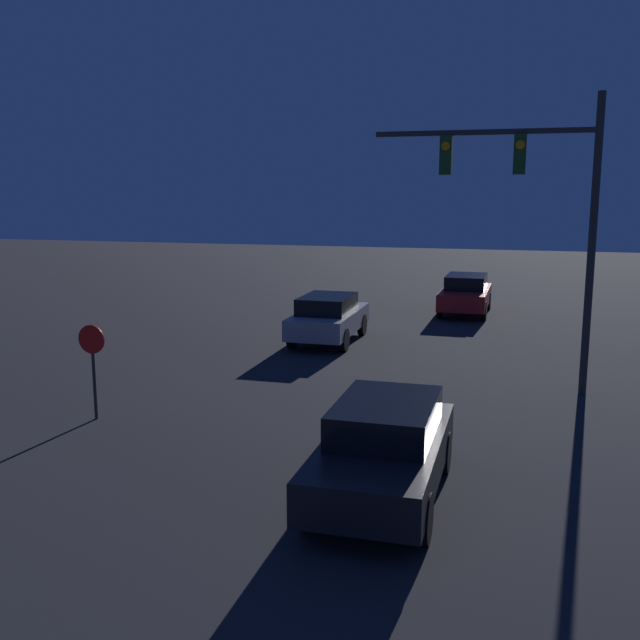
{
  "coord_description": "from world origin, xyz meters",
  "views": [
    {
      "loc": [
        4.02,
        -0.41,
        4.69
      ],
      "look_at": [
        0.0,
        13.39,
        2.1
      ],
      "focal_mm": 40.0,
      "sensor_mm": 36.0,
      "label": 1
    }
  ],
  "objects_px": {
    "car_far": "(466,293)",
    "stop_sign": "(93,355)",
    "car_mid": "(328,317)",
    "traffic_signal_mast": "(538,198)",
    "car_near": "(384,448)"
  },
  "relations": [
    {
      "from": "car_far",
      "to": "stop_sign",
      "type": "distance_m",
      "value": 16.77
    },
    {
      "from": "traffic_signal_mast",
      "to": "stop_sign",
      "type": "xyz_separation_m",
      "value": [
        -8.68,
        -4.87,
        -3.18
      ]
    },
    {
      "from": "car_far",
      "to": "stop_sign",
      "type": "relative_size",
      "value": 2.07
    },
    {
      "from": "car_mid",
      "to": "car_far",
      "type": "height_order",
      "value": "same"
    },
    {
      "from": "car_mid",
      "to": "car_far",
      "type": "xyz_separation_m",
      "value": [
        3.7,
        6.65,
        0.0
      ]
    },
    {
      "from": "car_near",
      "to": "stop_sign",
      "type": "relative_size",
      "value": 2.07
    },
    {
      "from": "car_far",
      "to": "traffic_signal_mast",
      "type": "xyz_separation_m",
      "value": [
        2.4,
        -10.67,
        3.76
      ]
    },
    {
      "from": "car_near",
      "to": "stop_sign",
      "type": "height_order",
      "value": "stop_sign"
    },
    {
      "from": "car_far",
      "to": "stop_sign",
      "type": "xyz_separation_m",
      "value": [
        -6.28,
        -15.54,
        0.58
      ]
    },
    {
      "from": "car_near",
      "to": "stop_sign",
      "type": "bearing_deg",
      "value": -18.31
    },
    {
      "from": "car_mid",
      "to": "traffic_signal_mast",
      "type": "height_order",
      "value": "traffic_signal_mast"
    },
    {
      "from": "traffic_signal_mast",
      "to": "stop_sign",
      "type": "relative_size",
      "value": 3.42
    },
    {
      "from": "car_near",
      "to": "stop_sign",
      "type": "distance_m",
      "value": 6.89
    },
    {
      "from": "traffic_signal_mast",
      "to": "stop_sign",
      "type": "bearing_deg",
      "value": -150.7
    },
    {
      "from": "stop_sign",
      "to": "car_mid",
      "type": "bearing_deg",
      "value": 73.82
    }
  ]
}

